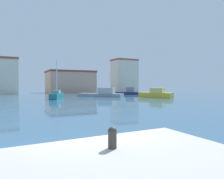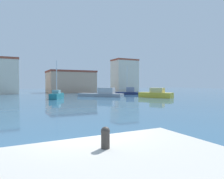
# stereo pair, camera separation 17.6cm
# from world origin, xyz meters

# --- Properties ---
(water) EXTENTS (160.00, 160.00, 0.00)m
(water) POSITION_xyz_m (15.00, 20.00, 0.00)
(water) COLOR #38607F
(water) RESTS_ON ground
(mooring_bollard) EXTENTS (0.21, 0.21, 0.49)m
(mooring_bollard) POSITION_xyz_m (-0.21, -2.01, 1.27)
(mooring_bollard) COLOR #38332D
(mooring_bollard) RESTS_ON pier_quay
(sailboat_navy_outer_mooring) EXTENTS (5.54, 4.59, 6.58)m
(sailboat_navy_outer_mooring) POSITION_xyz_m (22.01, 33.69, 0.59)
(sailboat_navy_outer_mooring) COLOR #19234C
(sailboat_navy_outer_mooring) RESTS_ON water
(sailboat_teal_distant_north) EXTENTS (3.18, 4.65, 6.24)m
(sailboat_teal_distant_north) POSITION_xyz_m (4.57, 27.34, 0.58)
(sailboat_teal_distant_north) COLOR #1E707A
(sailboat_teal_distant_north) RESTS_ON water
(motorboat_grey_behind_lamppost) EXTENTS (7.64, 8.02, 1.74)m
(motorboat_grey_behind_lamppost) POSITION_xyz_m (13.54, 29.32, 0.56)
(motorboat_grey_behind_lamppost) COLOR gray
(motorboat_grey_behind_lamppost) RESTS_ON water
(motorboat_yellow_far_left) EXTENTS (4.37, 6.14, 1.74)m
(motorboat_yellow_far_left) POSITION_xyz_m (21.00, 22.45, 0.64)
(motorboat_yellow_far_left) COLOR gold
(motorboat_yellow_far_left) RESTS_ON water
(yacht_club) EXTENTS (12.87, 9.88, 6.16)m
(yacht_club) POSITION_xyz_m (13.32, 51.47, 3.09)
(yacht_club) COLOR tan
(yacht_club) RESTS_ON ground
(warehouse_block) EXTENTS (7.69, 5.88, 10.45)m
(warehouse_block) POSITION_xyz_m (31.39, 51.46, 5.23)
(warehouse_block) COLOR beige
(warehouse_block) RESTS_ON ground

